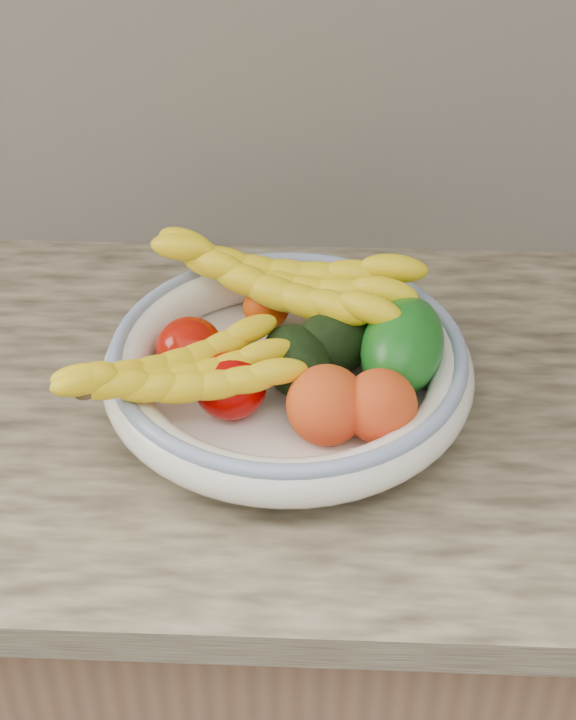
{
  "coord_description": "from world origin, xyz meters",
  "views": [
    {
      "loc": [
        0.04,
        0.76,
        1.67
      ],
      "look_at": [
        0.0,
        1.66,
        0.96
      ],
      "focal_mm": 55.0,
      "sensor_mm": 36.0,
      "label": 1
    }
  ],
  "objects_px": {
    "green_mango": "(402,346)",
    "banana_bunch_back": "(281,287)",
    "fruit_bowl": "(288,369)",
    "banana_bunch_front": "(178,380)"
  },
  "relations": [
    {
      "from": "green_mango",
      "to": "banana_bunch_front",
      "type": "relative_size",
      "value": 0.5
    },
    {
      "from": "fruit_bowl",
      "to": "banana_bunch_back",
      "type": "distance_m",
      "value": 0.1
    },
    {
      "from": "fruit_bowl",
      "to": "banana_bunch_back",
      "type": "bearing_deg",
      "value": 97.05
    },
    {
      "from": "fruit_bowl",
      "to": "banana_bunch_back",
      "type": "height_order",
      "value": "banana_bunch_back"
    },
    {
      "from": "green_mango",
      "to": "banana_bunch_back",
      "type": "height_order",
      "value": "same"
    },
    {
      "from": "fruit_bowl",
      "to": "banana_bunch_front",
      "type": "distance_m",
      "value": 0.13
    },
    {
      "from": "fruit_bowl",
      "to": "banana_bunch_front",
      "type": "xyz_separation_m",
      "value": [
        -0.11,
        -0.06,
        0.03
      ]
    },
    {
      "from": "fruit_bowl",
      "to": "green_mango",
      "type": "height_order",
      "value": "green_mango"
    },
    {
      "from": "green_mango",
      "to": "banana_bunch_back",
      "type": "relative_size",
      "value": 0.41
    },
    {
      "from": "banana_bunch_front",
      "to": "fruit_bowl",
      "type": "bearing_deg",
      "value": 7.1
    }
  ]
}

